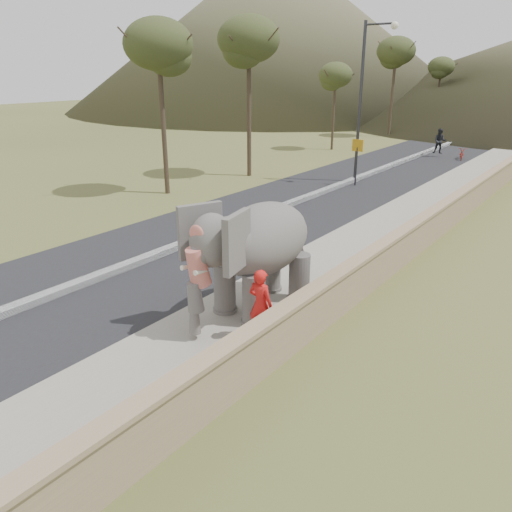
{
  "coord_description": "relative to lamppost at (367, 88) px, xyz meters",
  "views": [
    {
      "loc": [
        6.69,
        -9.9,
        5.83
      ],
      "look_at": [
        0.2,
        -1.14,
        1.7
      ],
      "focal_mm": 35.0,
      "sensor_mm": 36.0,
      "label": 1
    }
  ],
  "objects": [
    {
      "name": "ground",
      "position": [
        4.69,
        -14.94,
        -4.87
      ],
      "size": [
        160.0,
        160.0,
        0.0
      ],
      "primitive_type": "plane",
      "color": "olive",
      "rests_on": "ground"
    },
    {
      "name": "median",
      "position": [
        -0.31,
        -4.94,
        -4.76
      ],
      "size": [
        0.35,
        120.0,
        0.22
      ],
      "primitive_type": "cube",
      "color": "black",
      "rests_on": "ground"
    },
    {
      "name": "trees",
      "position": [
        1.55,
        10.89,
        -0.98
      ],
      "size": [
        36.08,
        41.89,
        8.67
      ],
      "color": "#473828",
      "rests_on": "ground"
    },
    {
      "name": "parapet",
      "position": [
        6.34,
        -4.94,
        -4.32
      ],
      "size": [
        0.3,
        120.0,
        1.1
      ],
      "primitive_type": "cube",
      "color": "tan",
      "rests_on": "ground"
    },
    {
      "name": "walkway",
      "position": [
        4.69,
        -4.94,
        -4.8
      ],
      "size": [
        3.0,
        120.0,
        0.15
      ],
      "primitive_type": "cube",
      "color": "#9E9687",
      "rests_on": "ground"
    },
    {
      "name": "lamppost",
      "position": [
        0.0,
        0.0,
        0.0
      ],
      "size": [
        1.76,
        0.36,
        8.0
      ],
      "color": "#2D2C31",
      "rests_on": "ground"
    },
    {
      "name": "hill_left",
      "position": [
        -33.31,
        40.06,
        6.13
      ],
      "size": [
        60.0,
        60.0,
        22.0
      ],
      "primitive_type": "cone",
      "color": "brown",
      "rests_on": "ground"
    },
    {
      "name": "road",
      "position": [
        -0.31,
        -4.94,
        -4.86
      ],
      "size": [
        7.0,
        120.0,
        0.03
      ],
      "primitive_type": "cube",
      "color": "black",
      "rests_on": "ground"
    },
    {
      "name": "elephant_and_man",
      "position": [
        4.71,
        -15.54,
        -3.33
      ],
      "size": [
        2.41,
        4.03,
        2.8
      ],
      "color": "slate",
      "rests_on": "ground"
    },
    {
      "name": "signboard",
      "position": [
        0.19,
        -0.98,
        -3.23
      ],
      "size": [
        0.6,
        0.08,
        2.4
      ],
      "color": "#2D2D33",
      "rests_on": "ground"
    },
    {
      "name": "motorcyclist",
      "position": [
        1.52,
        10.61,
        -4.08
      ],
      "size": [
        2.51,
        1.63,
        1.94
      ],
      "color": "maroon",
      "rests_on": "ground"
    }
  ]
}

